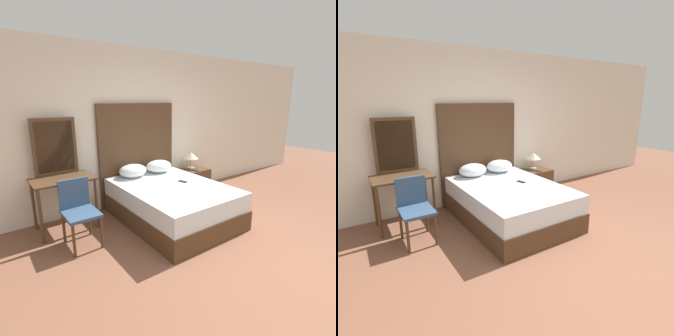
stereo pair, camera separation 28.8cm
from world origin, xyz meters
TOP-DOWN VIEW (x-y plane):
  - ground_plane at (0.00, 0.00)m, footprint 16.00×16.00m
  - wall_back at (0.00, 2.81)m, footprint 10.00×0.06m
  - bed at (-0.03, 1.73)m, footprint 1.41×1.96m
  - headboard at (-0.03, 2.74)m, footprint 1.48×0.05m
  - pillow_left at (-0.30, 2.47)m, footprint 0.48×0.39m
  - pillow_right at (0.23, 2.47)m, footprint 0.48×0.39m
  - phone_on_bed at (0.21, 1.76)m, footprint 0.10×0.16m
  - nightstand at (1.06, 2.42)m, footprint 0.52×0.43m
  - table_lamp at (1.03, 2.50)m, footprint 0.29×0.29m
  - phone_on_nightstand at (0.98, 2.31)m, footprint 0.12×0.17m
  - vanity_desk at (-1.46, 2.40)m, footprint 0.83×0.54m
  - vanity_mirror at (-1.46, 2.65)m, footprint 0.61×0.03m
  - chair at (-1.43, 1.89)m, footprint 0.41×0.48m

SIDE VIEW (x-z plane):
  - ground_plane at x=0.00m, z-range 0.00..0.00m
  - nightstand at x=1.06m, z-range 0.00..0.51m
  - bed at x=-0.03m, z-range 0.00..0.57m
  - chair at x=-1.43m, z-range 0.07..0.91m
  - phone_on_nightstand at x=0.98m, z-range 0.51..0.52m
  - phone_on_bed at x=0.21m, z-range 0.57..0.58m
  - vanity_desk at x=-1.46m, z-range 0.24..1.01m
  - pillow_left at x=-0.30m, z-range 0.57..0.79m
  - pillow_right at x=0.23m, z-range 0.57..0.79m
  - table_lamp at x=1.03m, z-range 0.60..0.92m
  - headboard at x=-0.03m, z-range 0.00..1.78m
  - vanity_mirror at x=-1.46m, z-range 0.77..1.60m
  - wall_back at x=0.00m, z-range 0.00..2.70m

